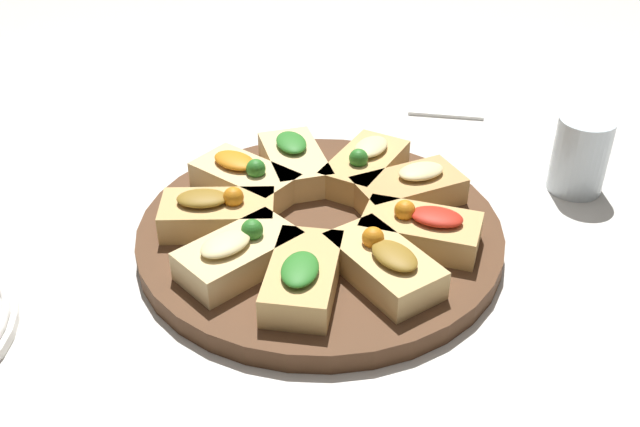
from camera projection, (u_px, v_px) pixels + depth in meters
name	position (u px, v px, depth m)	size (l,w,h in m)	color
ground_plane	(320.00, 242.00, 0.79)	(3.00, 3.00, 0.00)	silver
serving_board	(320.00, 234.00, 0.78)	(0.38, 0.38, 0.02)	#51331E
focaccia_slice_0	(239.00, 254.00, 0.70)	(0.12, 0.13, 0.05)	#E5C689
focaccia_slice_1	(302.00, 276.00, 0.68)	(0.06, 0.11, 0.04)	tan
focaccia_slice_2	(384.00, 264.00, 0.69)	(0.12, 0.12, 0.05)	#DBB775
focaccia_slice_3	(421.00, 229.00, 0.74)	(0.12, 0.08, 0.05)	tan
focaccia_slice_4	(409.00, 189.00, 0.80)	(0.13, 0.11, 0.04)	tan
focaccia_slice_5	(365.00, 166.00, 0.84)	(0.10, 0.13, 0.05)	tan
focaccia_slice_6	(294.00, 162.00, 0.85)	(0.10, 0.13, 0.04)	#E5C689
focaccia_slice_7	(245.00, 179.00, 0.82)	(0.13, 0.11, 0.05)	#E5C689
focaccia_slice_8	(217.00, 213.00, 0.76)	(0.12, 0.08, 0.05)	tan
water_glass	(580.00, 155.00, 0.85)	(0.06, 0.06, 0.09)	silver
napkin_stack	(447.00, 101.00, 1.06)	(0.10, 0.09, 0.01)	white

